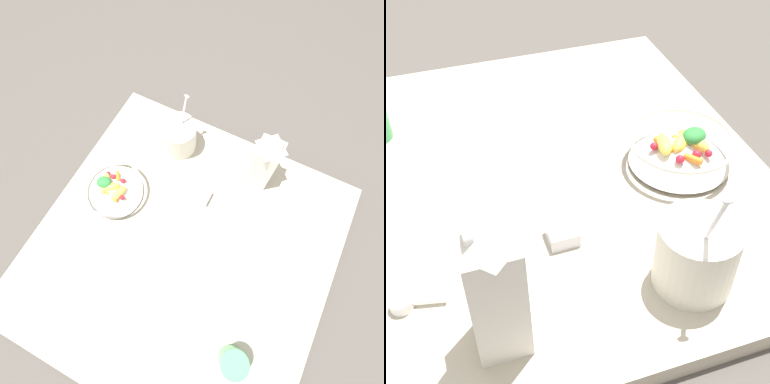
% 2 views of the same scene
% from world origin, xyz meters
% --- Properties ---
extents(ground_plane, '(6.00, 6.00, 0.00)m').
position_xyz_m(ground_plane, '(0.00, 0.00, 0.00)').
color(ground_plane, '#4C4742').
extents(countertop, '(0.97, 0.97, 0.04)m').
position_xyz_m(countertop, '(0.00, 0.00, 0.02)').
color(countertop, '#B2A893').
rests_on(countertop, ground_plane).
extents(fruit_bowl, '(0.22, 0.22, 0.08)m').
position_xyz_m(fruit_bowl, '(0.07, 0.31, 0.08)').
color(fruit_bowl, silver).
rests_on(fruit_bowl, countertop).
extents(milk_carton, '(0.08, 0.08, 0.26)m').
position_xyz_m(milk_carton, '(0.36, -0.12, 0.17)').
color(milk_carton, silver).
rests_on(milk_carton, countertop).
extents(yogurt_tub, '(0.13, 0.13, 0.24)m').
position_xyz_m(yogurt_tub, '(0.35, 0.20, 0.11)').
color(yogurt_tub, silver).
rests_on(yogurt_tub, countertop).
extents(spice_jar, '(0.05, 0.05, 0.03)m').
position_xyz_m(spice_jar, '(0.20, 0.02, 0.05)').
color(spice_jar, silver).
rests_on(spice_jar, countertop).
extents(measuring_scoop, '(0.04, 0.09, 0.02)m').
position_xyz_m(measuring_scoop, '(0.25, -0.26, 0.05)').
color(measuring_scoop, white).
rests_on(measuring_scoop, countertop).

